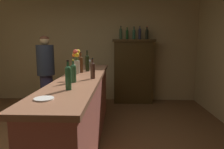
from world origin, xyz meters
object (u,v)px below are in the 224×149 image
at_px(wine_bottle_rose, 87,62).
at_px(wine_bottle_pinot, 73,72).
at_px(display_cabinet, 133,70).
at_px(flower_arrangement, 76,61).
at_px(display_bottle_center, 134,34).
at_px(wine_bottle_riesling, 93,70).
at_px(display_bottle_left, 121,33).
at_px(wine_bottle_chardonnay, 68,76).
at_px(bar_counter, 82,111).
at_px(cheese_plate, 44,99).
at_px(patron_tall, 46,72).
at_px(wine_glass_mid, 69,72).
at_px(display_bottle_right, 147,33).
at_px(display_bottle_midright, 140,33).
at_px(wine_bottle_malbec, 81,63).
at_px(wine_glass_front, 89,61).
at_px(display_bottle_midleft, 127,34).

bearing_deg(wine_bottle_rose, wine_bottle_pinot, -91.01).
height_order(display_cabinet, wine_bottle_rose, display_cabinet).
height_order(wine_bottle_rose, flower_arrangement, flower_arrangement).
bearing_deg(display_bottle_center, wine_bottle_riesling, -106.40).
bearing_deg(display_bottle_left, display_bottle_center, 0.00).
bearing_deg(wine_bottle_chardonnay, bar_counter, 91.63).
relative_size(wine_bottle_pinot, cheese_plate, 1.62).
bearing_deg(patron_tall, wine_bottle_rose, 34.96).
height_order(wine_bottle_pinot, wine_glass_mid, wine_bottle_pinot).
height_order(wine_bottle_pinot, wine_bottle_chardonnay, wine_bottle_chardonnay).
distance_m(bar_counter, display_bottle_right, 2.80).
relative_size(wine_bottle_rose, display_bottle_midright, 1.03).
distance_m(wine_bottle_chardonnay, cheese_plate, 0.41).
distance_m(display_cabinet, wine_bottle_riesling, 2.51).
bearing_deg(flower_arrangement, display_bottle_midright, 59.58).
distance_m(wine_bottle_rose, display_bottle_midright, 2.04).
height_order(wine_bottle_pinot, display_bottle_left, display_bottle_left).
bearing_deg(display_cabinet, bar_counter, -111.79).
xyz_separation_m(wine_glass_mid, patron_tall, (-0.90, 1.67, -0.23)).
distance_m(cheese_plate, display_bottle_midright, 3.68).
xyz_separation_m(cheese_plate, patron_tall, (-0.90, 2.55, -0.13)).
xyz_separation_m(wine_bottle_malbec, display_bottle_right, (1.28, 1.84, 0.55)).
bearing_deg(wine_bottle_pinot, wine_bottle_rose, 88.99).
xyz_separation_m(bar_counter, wine_bottle_riesling, (0.19, -0.17, 0.63)).
relative_size(flower_arrangement, patron_tall, 0.23).
height_order(wine_glass_front, display_bottle_midright, display_bottle_midright).
height_order(display_cabinet, display_bottle_left, display_bottle_left).
bearing_deg(wine_bottle_malbec, cheese_plate, -90.81).
distance_m(display_bottle_right, patron_tall, 2.51).
bearing_deg(wine_bottle_rose, display_bottle_right, 54.43).
relative_size(wine_bottle_pinot, display_bottle_midleft, 0.91).
height_order(wine_bottle_chardonnay, flower_arrangement, flower_arrangement).
xyz_separation_m(display_cabinet, wine_bottle_riesling, (-0.70, -2.39, 0.32)).
distance_m(wine_bottle_riesling, wine_glass_mid, 0.33).
bearing_deg(patron_tall, display_bottle_midright, 96.97).
bearing_deg(wine_bottle_pinot, wine_glass_mid, 129.11).
bearing_deg(display_bottle_midleft, display_bottle_left, -180.00).
bearing_deg(flower_arrangement, bar_counter, -65.05).
relative_size(wine_bottle_pinot, display_bottle_center, 0.92).
bearing_deg(flower_arrangement, wine_glass_mid, -87.70).
relative_size(wine_bottle_pinot, display_bottle_right, 0.91).
distance_m(display_cabinet, wine_bottle_chardonnay, 3.20).
bearing_deg(display_cabinet, wine_bottle_rose, -117.82).
relative_size(wine_bottle_chardonnay, display_bottle_left, 0.96).
xyz_separation_m(wine_bottle_rose, wine_glass_mid, (-0.10, -0.88, -0.05)).
xyz_separation_m(wine_bottle_rose, flower_arrangement, (-0.13, -0.28, 0.05)).
bearing_deg(flower_arrangement, wine_bottle_riesling, -54.13).
relative_size(display_cabinet, wine_bottle_rose, 4.49).
bearing_deg(wine_bottle_rose, display_bottle_midleft, 66.72).
height_order(wine_glass_mid, cheese_plate, wine_glass_mid).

